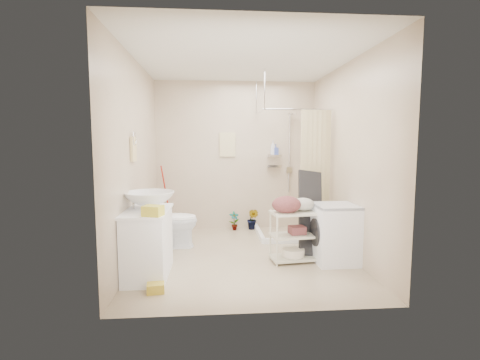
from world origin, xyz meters
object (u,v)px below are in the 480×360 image
Objects in this scene: vanity at (148,243)px; laundry_rack at (293,232)px; toilet at (170,220)px; washing_machine at (335,233)px.

vanity is 1.81m from laundry_rack.
laundry_rack is at bearing -117.90° from toilet.
vanity is 2.32m from washing_machine.
washing_machine is 0.96× the size of laundry_rack.
toilet is (0.12, 1.10, 0.01)m from vanity.
laundry_rack is at bearing 11.29° from vanity.
laundry_rack is (-0.52, 0.07, 0.02)m from washing_machine.
laundry_rack reaches higher than vanity.
toilet is at bearing 84.12° from vanity.
toilet is 1.82m from laundry_rack.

